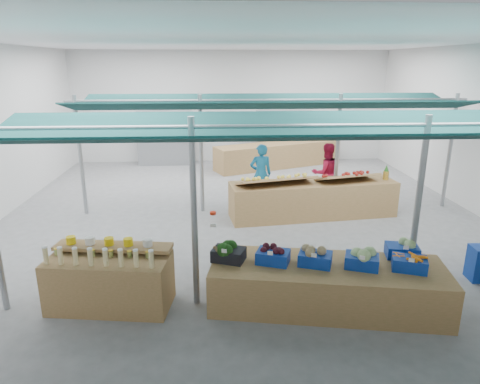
{
  "coord_description": "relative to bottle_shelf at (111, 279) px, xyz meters",
  "views": [
    {
      "loc": [
        -0.68,
        -10.16,
        3.73
      ],
      "look_at": [
        -0.15,
        -1.6,
        1.13
      ],
      "focal_mm": 32.0,
      "sensor_mm": 36.0,
      "label": 1
    }
  ],
  "objects": [
    {
      "name": "floor",
      "position": [
        2.35,
        3.98,
        -0.45
      ],
      "size": [
        13.0,
        13.0,
        0.0
      ],
      "primitive_type": "plane",
      "color": "slate",
      "rests_on": "ground"
    },
    {
      "name": "hall",
      "position": [
        2.35,
        5.42,
        2.19
      ],
      "size": [
        13.0,
        13.0,
        13.0
      ],
      "color": "silver",
      "rests_on": "ground"
    },
    {
      "name": "pole_grid",
      "position": [
        3.1,
        2.23,
        1.36
      ],
      "size": [
        10.0,
        4.6,
        3.0
      ],
      "color": "gray",
      "rests_on": "floor"
    },
    {
      "name": "awnings",
      "position": [
        3.1,
        2.23,
        2.33
      ],
      "size": [
        9.5,
        7.08,
        0.3
      ],
      "color": "#0A2D2D",
      "rests_on": "pole_grid"
    },
    {
      "name": "back_shelving_left",
      "position": [
        -0.15,
        9.98,
        0.55
      ],
      "size": [
        2.0,
        0.5,
        2.0
      ],
      "primitive_type": "cube",
      "color": "#B23F33",
      "rests_on": "floor"
    },
    {
      "name": "back_shelving_right",
      "position": [
        4.35,
        9.98,
        0.55
      ],
      "size": [
        2.0,
        0.5,
        2.0
      ],
      "primitive_type": "cube",
      "color": "#B23F33",
      "rests_on": "floor"
    },
    {
      "name": "bottle_shelf",
      "position": [
        0.0,
        0.0,
        0.0
      ],
      "size": [
        1.98,
        1.36,
        1.12
      ],
      "rotation": [
        0.0,
        0.0,
        -0.14
      ],
      "color": "olive",
      "rests_on": "floor"
    },
    {
      "name": "veg_counter",
      "position": [
        3.41,
        -0.24,
        -0.1
      ],
      "size": [
        3.79,
        1.83,
        0.71
      ],
      "primitive_type": "cube",
      "rotation": [
        0.0,
        0.0,
        -0.18
      ],
      "color": "olive",
      "rests_on": "floor"
    },
    {
      "name": "fruit_counter",
      "position": [
        4.13,
        3.91,
        -0.01
      ],
      "size": [
        4.24,
        1.48,
        0.89
      ],
      "primitive_type": "cube",
      "rotation": [
        0.0,
        0.0,
        0.12
      ],
      "color": "olive",
      "rests_on": "floor"
    },
    {
      "name": "far_counter",
      "position": [
        4.08,
        9.33,
        -0.01
      ],
      "size": [
        4.91,
        2.79,
        0.88
      ],
      "primitive_type": "cube",
      "rotation": [
        0.0,
        0.0,
        0.39
      ],
      "color": "olive",
      "rests_on": "floor"
    },
    {
      "name": "vendor_left",
      "position": [
        2.93,
        5.01,
        0.38
      ],
      "size": [
        0.65,
        0.47,
        1.66
      ],
      "primitive_type": "imported",
      "rotation": [
        0.0,
        0.0,
        3.26
      ],
      "color": "#166793",
      "rests_on": "floor"
    },
    {
      "name": "vendor_right",
      "position": [
        4.73,
        5.01,
        0.38
      ],
      "size": [
        0.88,
        0.72,
        1.66
      ],
      "primitive_type": "imported",
      "rotation": [
        0.0,
        0.0,
        3.26
      ],
      "color": "#AC1537",
      "rests_on": "floor"
    },
    {
      "name": "crate_broccoli",
      "position": [
        1.87,
        0.03,
        0.41
      ],
      "size": [
        0.59,
        0.5,
        0.35
      ],
      "rotation": [
        0.0,
        0.0,
        -0.36
      ],
      "color": "black",
      "rests_on": "veg_counter"
    },
    {
      "name": "crate_beets",
      "position": [
        2.57,
        -0.09,
        0.39
      ],
      "size": [
        0.59,
        0.5,
        0.29
      ],
      "rotation": [
        0.0,
        0.0,
        -0.36
      ],
      "color": "navy",
      "rests_on": "veg_counter"
    },
    {
      "name": "crate_celeriac",
      "position": [
        3.21,
        -0.21,
        0.4
      ],
      "size": [
        0.59,
        0.5,
        0.31
      ],
      "rotation": [
        0.0,
        0.0,
        -0.36
      ],
      "color": "navy",
      "rests_on": "veg_counter"
    },
    {
      "name": "crate_cabbage",
      "position": [
        3.91,
        -0.33,
        0.41
      ],
      "size": [
        0.59,
        0.5,
        0.35
      ],
      "rotation": [
        0.0,
        0.0,
        -0.36
      ],
      "color": "navy",
      "rests_on": "veg_counter"
    },
    {
      "name": "crate_carrots",
      "position": [
        4.6,
        -0.46,
        0.36
      ],
      "size": [
        0.59,
        0.5,
        0.29
      ],
      "rotation": [
        0.0,
        0.0,
        -0.36
      ],
      "color": "navy",
      "rests_on": "veg_counter"
    },
    {
      "name": "sparrow",
      "position": [
        1.69,
        -0.06,
        0.5
      ],
      "size": [
        0.12,
        0.09,
        0.11
      ],
      "rotation": [
        0.0,
        0.0,
        -0.36
      ],
      "color": "brown",
      "rests_on": "crate_broccoli"
    },
    {
      "name": "pole_ribbon",
      "position": [
        1.63,
        1.18,
        0.62
      ],
      "size": [
        0.12,
        0.12,
        0.28
      ],
      "color": "#B2220B",
      "rests_on": "pole_grid"
    },
    {
      "name": "apple_heap_yellow",
      "position": [
        3.16,
        3.7,
        0.6
      ],
      "size": [
        2.01,
        1.13,
        0.27
      ],
      "rotation": [
        0.0,
        0.0,
        0.24
      ],
      "color": "#997247",
      "rests_on": "fruit_counter"
    },
    {
      "name": "apple_heap_red",
      "position": [
        4.98,
        3.91,
        0.6
      ],
      "size": [
        1.62,
        1.03,
        0.27
      ],
      "rotation": [
        0.0,
        0.0,
        0.24
      ],
      "color": "#997247",
      "rests_on": "fruit_counter"
    },
    {
      "name": "pineapple",
      "position": [
        6.01,
        4.04,
        0.62
      ],
      "size": [
        0.14,
        0.14,
        0.39
      ],
      "rotation": [
        0.0,
        0.0,
        0.24
      ],
      "color": "#8C6019",
      "rests_on": "fruit_counter"
    },
    {
      "name": "crate_extra",
      "position": [
        4.68,
        -0.01,
        0.4
      ],
      "size": [
        0.56,
        0.45,
        0.32
      ],
      "rotation": [
        0.0,
        0.0,
        -0.2
      ],
      "color": "navy",
      "rests_on": "veg_counter"
    }
  ]
}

